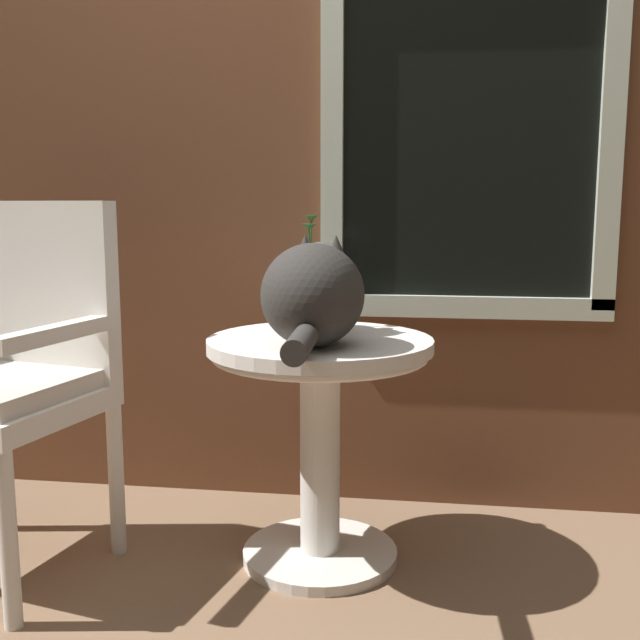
# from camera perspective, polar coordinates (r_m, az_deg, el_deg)

# --- Properties ---
(ground_plane) EXTENTS (6.00, 6.00, 0.00)m
(ground_plane) POSITION_cam_1_polar(r_m,az_deg,el_deg) (2.00, -3.46, -21.26)
(ground_plane) COLOR #7F6047
(back_wall) EXTENTS (4.00, 0.07, 2.60)m
(back_wall) POSITION_cam_1_polar(r_m,az_deg,el_deg) (2.51, 0.39, 15.56)
(back_wall) COLOR brown
(back_wall) RESTS_ON ground_plane
(wicker_side_table) EXTENTS (0.62, 0.62, 0.64)m
(wicker_side_table) POSITION_cam_1_polar(r_m,az_deg,el_deg) (2.09, 0.00, -6.47)
(wicker_side_table) COLOR silver
(wicker_side_table) RESTS_ON ground_plane
(wicker_chair) EXTENTS (0.57, 0.56, 1.01)m
(wicker_chair) POSITION_cam_1_polar(r_m,az_deg,el_deg) (2.21, -22.34, -3.12)
(wicker_chair) COLOR silver
(wicker_chair) RESTS_ON ground_plane
(cat) EXTENTS (0.28, 0.65, 0.28)m
(cat) POSITION_cam_1_polar(r_m,az_deg,el_deg) (1.93, -0.48, 2.14)
(cat) COLOR #33302D
(cat) RESTS_ON wicker_side_table
(pewter_vase_with_ivy) EXTENTS (0.14, 0.14, 0.33)m
(pewter_vase_with_ivy) POSITION_cam_1_polar(r_m,az_deg,el_deg) (2.20, -0.79, 1.92)
(pewter_vase_with_ivy) COLOR gray
(pewter_vase_with_ivy) RESTS_ON wicker_side_table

